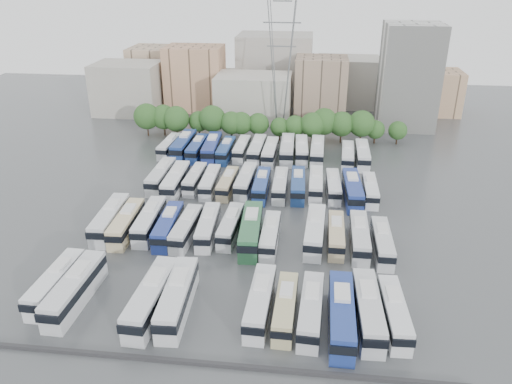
# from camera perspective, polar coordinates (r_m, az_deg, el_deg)

# --- Properties ---
(ground) EXTENTS (220.00, 220.00, 0.00)m
(ground) POSITION_cam_1_polar(r_m,az_deg,el_deg) (83.75, -1.23, -3.38)
(ground) COLOR #424447
(ground) RESTS_ON ground
(parapet) EXTENTS (56.00, 0.50, 0.50)m
(parapet) POSITION_cam_1_polar(r_m,az_deg,el_deg) (57.15, -6.08, -18.90)
(parapet) COLOR #2D2D30
(parapet) RESTS_ON ground
(tree_line) EXTENTS (66.11, 7.88, 8.23)m
(tree_line) POSITION_cam_1_polar(r_m,az_deg,el_deg) (121.09, 0.23, 8.01)
(tree_line) COLOR black
(tree_line) RESTS_ON ground
(city_buildings) EXTENTS (102.00, 35.00, 20.00)m
(city_buildings) POSITION_cam_1_polar(r_m,az_deg,el_deg) (149.40, -0.26, 12.61)
(city_buildings) COLOR #9E998E
(city_buildings) RESTS_ON ground
(apartment_tower) EXTENTS (14.00, 14.00, 26.00)m
(apartment_tower) POSITION_cam_1_polar(r_m,az_deg,el_deg) (135.73, 17.06, 12.50)
(apartment_tower) COLOR silver
(apartment_tower) RESTS_ON ground
(electricity_pylon) EXTENTS (9.00, 6.91, 33.83)m
(electricity_pylon) POSITION_cam_1_polar(r_m,az_deg,el_deg) (125.08, 2.92, 15.19)
(electricity_pylon) COLOR slate
(electricity_pylon) RESTS_ON ground
(bus_r0_s0) EXTENTS (2.96, 12.30, 3.84)m
(bus_r0_s0) POSITION_cam_1_polar(r_m,az_deg,el_deg) (70.49, -21.89, -9.57)
(bus_r0_s0) COLOR silver
(bus_r0_s0) RESTS_ON ground
(bus_r0_s1) EXTENTS (3.20, 13.39, 4.18)m
(bus_r0_s1) POSITION_cam_1_polar(r_m,az_deg,el_deg) (68.14, -19.98, -10.34)
(bus_r0_s1) COLOR silver
(bus_r0_s1) RESTS_ON ground
(bus_r0_s4) EXTENTS (3.51, 13.74, 4.28)m
(bus_r0_s4) POSITION_cam_1_polar(r_m,az_deg,el_deg) (63.99, -11.84, -11.68)
(bus_r0_s4) COLOR silver
(bus_r0_s4) RESTS_ON ground
(bus_r0_s5) EXTENTS (3.47, 13.52, 4.21)m
(bus_r0_s5) POSITION_cam_1_polar(r_m,az_deg,el_deg) (63.49, -8.97, -11.78)
(bus_r0_s5) COLOR silver
(bus_r0_s5) RESTS_ON ground
(bus_r0_s8) EXTENTS (2.99, 12.30, 3.84)m
(bus_r0_s8) POSITION_cam_1_polar(r_m,az_deg,el_deg) (62.39, 0.48, -12.39)
(bus_r0_s8) COLOR silver
(bus_r0_s8) RESTS_ON ground
(bus_r0_s9) EXTENTS (2.67, 11.24, 3.51)m
(bus_r0_s9) POSITION_cam_1_polar(r_m,az_deg,el_deg) (61.83, 3.38, -13.01)
(bus_r0_s9) COLOR tan
(bus_r0_s9) RESTS_ON ground
(bus_r0_s10) EXTENTS (3.14, 12.03, 3.74)m
(bus_r0_s10) POSITION_cam_1_polar(r_m,az_deg,el_deg) (61.58, 6.29, -13.19)
(bus_r0_s10) COLOR silver
(bus_r0_s10) RESTS_ON ground
(bus_r0_s11) EXTENTS (3.03, 13.36, 4.18)m
(bus_r0_s11) POSITION_cam_1_polar(r_m,az_deg,el_deg) (61.01, 9.74, -13.60)
(bus_r0_s11) COLOR navy
(bus_r0_s11) RESTS_ON ground
(bus_r0_s12) EXTENTS (3.23, 13.00, 4.05)m
(bus_r0_s12) POSITION_cam_1_polar(r_m,az_deg,el_deg) (62.39, 12.69, -12.98)
(bus_r0_s12) COLOR silver
(bus_r0_s12) RESTS_ON ground
(bus_r0_s13) EXTENTS (3.02, 11.68, 3.64)m
(bus_r0_s13) POSITION_cam_1_polar(r_m,az_deg,el_deg) (63.05, 15.51, -13.11)
(bus_r0_s13) COLOR silver
(bus_r0_s13) RESTS_ON ground
(bus_r1_s0) EXTENTS (3.48, 13.16, 4.09)m
(bus_r1_s0) POSITION_cam_1_polar(r_m,az_deg,el_deg) (83.67, -16.35, -2.95)
(bus_r1_s0) COLOR silver
(bus_r1_s0) RESTS_ON ground
(bus_r1_s1) EXTENTS (3.14, 12.38, 3.86)m
(bus_r1_s1) POSITION_cam_1_polar(r_m,az_deg,el_deg) (81.96, -14.58, -3.43)
(bus_r1_s1) COLOR beige
(bus_r1_s1) RESTS_ON ground
(bus_r1_s2) EXTENTS (3.15, 12.38, 3.86)m
(bus_r1_s2) POSITION_cam_1_polar(r_m,az_deg,el_deg) (81.82, -12.08, -3.21)
(bus_r1_s2) COLOR silver
(bus_r1_s2) RESTS_ON ground
(bus_r1_s3) EXTENTS (3.01, 12.01, 3.74)m
(bus_r1_s3) POSITION_cam_1_polar(r_m,az_deg,el_deg) (79.85, -10.01, -3.80)
(bus_r1_s3) COLOR navy
(bus_r1_s3) RESTS_ON ground
(bus_r1_s4) EXTENTS (2.97, 11.58, 3.60)m
(bus_r1_s4) POSITION_cam_1_polar(r_m,az_deg,el_deg) (78.85, -7.98, -4.10)
(bus_r1_s4) COLOR silver
(bus_r1_s4) RESTS_ON ground
(bus_r1_s5) EXTENTS (3.13, 11.79, 3.66)m
(bus_r1_s5) POSITION_cam_1_polar(r_m,az_deg,el_deg) (78.88, -5.51, -3.93)
(bus_r1_s5) COLOR silver
(bus_r1_s5) RESTS_ON ground
(bus_r1_s6) EXTENTS (2.95, 11.41, 3.55)m
(bus_r1_s6) POSITION_cam_1_polar(r_m,az_deg,el_deg) (78.93, -2.91, -3.86)
(bus_r1_s6) COLOR silver
(bus_r1_s6) RESTS_ON ground
(bus_r1_s7) EXTENTS (3.61, 13.71, 4.26)m
(bus_r1_s7) POSITION_cam_1_polar(r_m,az_deg,el_deg) (76.98, -0.58, -4.33)
(bus_r1_s7) COLOR #2A633B
(bus_r1_s7) RESTS_ON ground
(bus_r1_s8) EXTENTS (2.45, 11.17, 3.50)m
(bus_r1_s8) POSITION_cam_1_polar(r_m,az_deg,el_deg) (76.36, 1.64, -4.92)
(bus_r1_s8) COLOR silver
(bus_r1_s8) RESTS_ON ground
(bus_r1_s10) EXTENTS (3.36, 12.90, 4.01)m
(bus_r1_s10) POSITION_cam_1_polar(r_m,az_deg,el_deg) (77.43, 6.75, -4.43)
(bus_r1_s10) COLOR silver
(bus_r1_s10) RESTS_ON ground
(bus_r1_s11) EXTENTS (2.56, 11.17, 3.49)m
(bus_r1_s11) POSITION_cam_1_polar(r_m,az_deg,el_deg) (77.42, 9.13, -4.81)
(bus_r1_s11) COLOR tan
(bus_r1_s11) RESTS_ON ground
(bus_r1_s12) EXTENTS (2.78, 12.10, 3.79)m
(bus_r1_s12) POSITION_cam_1_polar(r_m,az_deg,el_deg) (77.19, 11.74, -5.01)
(bus_r1_s12) COLOR silver
(bus_r1_s12) RESTS_ON ground
(bus_r1_s13) EXTENTS (2.55, 11.49, 3.60)m
(bus_r1_s13) POSITION_cam_1_polar(r_m,az_deg,el_deg) (76.65, 14.24, -5.59)
(bus_r1_s13) COLOR silver
(bus_r1_s13) RESTS_ON ground
(bus_r2_s1) EXTENTS (2.80, 12.62, 3.96)m
(bus_r2_s1) POSITION_cam_1_polar(r_m,az_deg,el_deg) (98.13, -10.79, 1.82)
(bus_r2_s1) COLOR silver
(bus_r2_s1) RESTS_ON ground
(bus_r2_s2) EXTENTS (3.07, 12.98, 4.06)m
(bus_r2_s2) POSITION_cam_1_polar(r_m,az_deg,el_deg) (95.41, -9.16, 1.30)
(bus_r2_s2) COLOR silver
(bus_r2_s2) RESTS_ON ground
(bus_r2_s3) EXTENTS (2.63, 11.02, 3.44)m
(bus_r2_s3) POSITION_cam_1_polar(r_m,az_deg,el_deg) (96.51, -6.99, 1.52)
(bus_r2_s3) COLOR silver
(bus_r2_s3) RESTS_ON ground
(bus_r2_s4) EXTENTS (2.68, 11.28, 3.52)m
(bus_r2_s4) POSITION_cam_1_polar(r_m,az_deg,el_deg) (94.82, -5.27, 1.20)
(bus_r2_s4) COLOR silver
(bus_r2_s4) RESTS_ON ground
(bus_r2_s5) EXTENTS (2.77, 10.95, 3.41)m
(bus_r2_s5) POSITION_cam_1_polar(r_m,az_deg,el_deg) (94.02, -3.25, 1.02)
(bus_r2_s5) COLOR tan
(bus_r2_s5) RESTS_ON ground
(bus_r2_s6) EXTENTS (3.10, 12.24, 3.81)m
(bus_r2_s6) POSITION_cam_1_polar(r_m,az_deg,el_deg) (94.45, -1.17, 1.30)
(bus_r2_s6) COLOR silver
(bus_r2_s6) RESTS_ON ground
(bus_r2_s7) EXTENTS (2.59, 11.64, 3.65)m
(bus_r2_s7) POSITION_cam_1_polar(r_m,az_deg,el_deg) (92.79, 0.64, 0.80)
(bus_r2_s7) COLOR navy
(bus_r2_s7) RESTS_ON ground
(bus_r2_s8) EXTENTS (2.64, 11.45, 3.58)m
(bus_r2_s8) POSITION_cam_1_polar(r_m,az_deg,el_deg) (93.07, 2.79, 0.83)
(bus_r2_s8) COLOR silver
(bus_r2_s8) RESTS_ON ground
(bus_r2_s9) EXTENTS (2.98, 11.99, 3.74)m
(bus_r2_s9) POSITION_cam_1_polar(r_m,az_deg,el_deg) (93.15, 4.82, 0.84)
(bus_r2_s9) COLOR navy
(bus_r2_s9) RESTS_ON ground
(bus_r2_s10) EXTENTS (2.57, 11.59, 3.63)m
(bus_r2_s10) POSITION_cam_1_polar(r_m,az_deg,el_deg) (94.14, 6.86, 0.97)
(bus_r2_s10) COLOR white
(bus_r2_s10) RESTS_ON ground
(bus_r2_s11) EXTENTS (2.80, 11.22, 3.50)m
(bus_r2_s11) POSITION_cam_1_polar(r_m,az_deg,el_deg) (93.64, 8.84, 0.67)
(bus_r2_s11) COLOR silver
(bus_r2_s11) RESTS_ON ground
(bus_r2_s12) EXTENTS (3.45, 13.35, 4.15)m
(bus_r2_s12) POSITION_cam_1_polar(r_m,az_deg,el_deg) (92.07, 10.97, 0.29)
(bus_r2_s12) COLOR navy
(bus_r2_s12) RESTS_ON ground
(bus_r2_s13) EXTENTS (2.45, 11.04, 3.46)m
(bus_r2_s13) POSITION_cam_1_polar(r_m,az_deg,el_deg) (93.47, 12.91, 0.26)
(bus_r2_s13) COLOR white
(bus_r2_s13) RESTS_ON ground
(bus_r3_s0) EXTENTS (2.95, 11.23, 3.49)m
(bus_r3_s0) POSITION_cam_1_polar(r_m,az_deg,el_deg) (114.84, -9.88, 5.22)
(bus_r3_s0) COLOR silver
(bus_r3_s0) RESTS_ON ground
(bus_r3_s1) EXTENTS (3.06, 13.47, 4.22)m
(bus_r3_s1) POSITION_cam_1_polar(r_m,az_deg,el_deg) (113.84, -8.27, 5.34)
(bus_r3_s1) COLOR navy
(bus_r3_s1) RESTS_ON ground
(bus_r3_s2) EXTENTS (2.83, 12.12, 3.79)m
(bus_r3_s2) POSITION_cam_1_polar(r_m,az_deg,el_deg) (112.09, -6.72, 5.01)
(bus_r3_s2) COLOR navy
(bus_r3_s2) RESTS_ON ground
(bus_r3_s3) EXTENTS (3.58, 13.49, 4.19)m
(bus_r3_s3) POSITION_cam_1_polar(r_m,az_deg,el_deg) (111.39, -5.07, 5.06)
(bus_r3_s3) COLOR navy
(bus_r3_s3) RESTS_ON ground
(bus_r3_s4) EXTENTS (2.76, 11.60, 3.63)m
(bus_r3_s4) POSITION_cam_1_polar(r_m,az_deg,el_deg) (110.53, -3.48, 4.80)
(bus_r3_s4) COLOR navy
(bus_r3_s4) RESTS_ON ground
(bus_r3_s5) EXTENTS (2.75, 11.35, 3.54)m
(bus_r3_s5) POSITION_cam_1_polar(r_m,az_deg,el_deg) (111.47, -1.64, 4.99)
(bus_r3_s5) COLOR silver
(bus_r3_s5) RESTS_ON ground
(bus_r3_s6) EXTENTS (3.05, 12.53, 3.91)m
(bus_r3_s6) POSITION_cam_1_polar(r_m,az_deg,el_deg) (110.45, 0.12, 4.91)
(bus_r3_s6) COLOR silver
(bus_r3_s6) RESTS_ON ground
(bus_r3_s7) EXTENTS (2.93, 12.24, 3.82)m
(bus_r3_s7) POSITION_cam_1_polar(r_m,az_deg,el_deg) (109.19, 1.64, 4.63)
(bus_r3_s7) COLOR silver
(bus_r3_s7) RESTS_ON ground
(bus_r3_s8) EXTENTS (3.22, 13.29, 4.15)m
(bus_r3_s8) POSITION_cam_1_polar(r_m,az_deg,el_deg) (110.36, 3.59, 4.90)
(bus_r3_s8) COLOR silver
(bus_r3_s8) RESTS_ON ground
(bus_r3_s9) EXTENTS (3.31, 12.46, 3.87)m
(bus_r3_s9) POSITION_cam_1_polar(r_m,az_deg,el_deg) (110.73, 5.22, 4.85)
(bus_r3_s9) COLOR silver
(bus_r3_s9) RESTS_ON ground
(bus_r3_s10) EXTENTS (3.04, 12.97, 4.06)m
(bus_r3_s10) POSITION_cam_1_polar(r_m,az_deg,el_deg) (110.07, 7.01, 4.68)
(bus_r3_s10) COLOR silver
(bus_r3_s10) RESTS_ON ground
(bus_r3_s12) EXTENTS (3.11, 11.82, 3.68)m
(bus_r3_s12) POSITION_cam_1_polar(r_m,az_deg,el_deg) (109.03, 10.42, 4.15)
(bus_r3_s12) COLOR silver
(bus_r3_s12) RESTS_ON ground
(bus_r3_s13) EXTENTS (2.92, 12.50, 3.91)m
(bus_r3_s13) POSITION_cam_1_polar(r_m,az_deg,el_deg) (109.78, 12.07, 4.21)
(bus_r3_s13) COLOR silver
(bus_r3_s13) RESTS_ON ground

